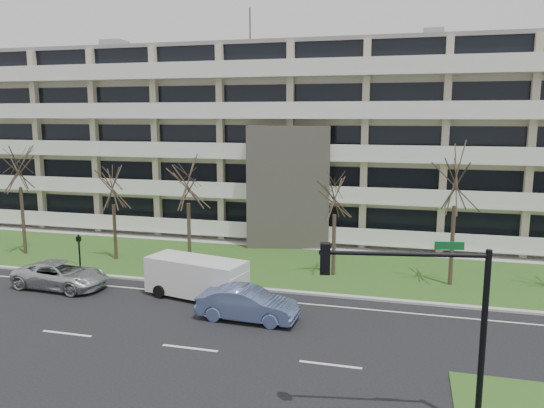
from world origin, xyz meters
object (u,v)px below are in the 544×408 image
(traffic_signal, at_px, (427,309))
(pedestrian_signal, at_px, (79,250))
(white_van, at_px, (197,275))
(silver_pickup, at_px, (61,275))
(blue_sedan, at_px, (247,304))

(traffic_signal, xyz_separation_m, pedestrian_signal, (-19.74, 10.84, -2.18))
(pedestrian_signal, bearing_deg, white_van, -19.71)
(silver_pickup, relative_size, white_van, 0.94)
(blue_sedan, xyz_separation_m, pedestrian_signal, (-11.75, 3.76, 0.92))
(silver_pickup, xyz_separation_m, pedestrian_signal, (-0.01, 1.85, 0.97))
(blue_sedan, height_order, pedestrian_signal, pedestrian_signal)
(silver_pickup, relative_size, blue_sedan, 1.12)
(traffic_signal, height_order, pedestrian_signal, traffic_signal)
(white_van, relative_size, pedestrian_signal, 2.15)
(silver_pickup, xyz_separation_m, white_van, (8.18, 0.45, 0.52))
(white_van, xyz_separation_m, pedestrian_signal, (-8.20, 1.40, 0.45))
(traffic_signal, relative_size, pedestrian_signal, 2.23)
(silver_pickup, distance_m, white_van, 8.21)
(blue_sedan, height_order, white_van, white_van)
(blue_sedan, bearing_deg, silver_pickup, 83.33)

